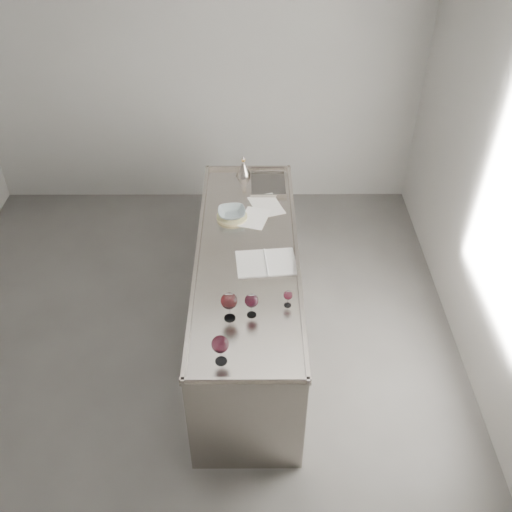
{
  "coord_description": "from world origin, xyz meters",
  "views": [
    {
      "loc": [
        0.55,
        -2.98,
        3.62
      ],
      "look_at": [
        0.57,
        0.16,
        1.02
      ],
      "focal_mm": 40.0,
      "sensor_mm": 36.0,
      "label": 1
    }
  ],
  "objects_px": {
    "notebook": "(266,263)",
    "ceramic_bowl": "(232,213)",
    "wine_glass_right": "(252,301)",
    "wine_funnel": "(244,170)",
    "wine_glass_left": "(229,302)",
    "counter": "(248,298)",
    "wine_glass_middle": "(220,345)",
    "wine_glass_small": "(288,296)"
  },
  "relations": [
    {
      "from": "counter",
      "to": "wine_funnel",
      "type": "bearing_deg",
      "value": 92.08
    },
    {
      "from": "wine_glass_middle",
      "to": "wine_glass_small",
      "type": "relative_size",
      "value": 1.66
    },
    {
      "from": "wine_glass_left",
      "to": "wine_glass_small",
      "type": "height_order",
      "value": "wine_glass_left"
    },
    {
      "from": "counter",
      "to": "ceramic_bowl",
      "type": "distance_m",
      "value": 0.69
    },
    {
      "from": "wine_glass_right",
      "to": "wine_glass_small",
      "type": "relative_size",
      "value": 1.41
    },
    {
      "from": "wine_glass_right",
      "to": "wine_glass_small",
      "type": "distance_m",
      "value": 0.26
    },
    {
      "from": "counter",
      "to": "wine_glass_right",
      "type": "bearing_deg",
      "value": -86.94
    },
    {
      "from": "wine_glass_left",
      "to": "wine_glass_right",
      "type": "height_order",
      "value": "wine_glass_left"
    },
    {
      "from": "wine_glass_right",
      "to": "notebook",
      "type": "xyz_separation_m",
      "value": [
        0.1,
        0.52,
        -0.12
      ]
    },
    {
      "from": "wine_glass_right",
      "to": "wine_glass_left",
      "type": "bearing_deg",
      "value": -168.53
    },
    {
      "from": "wine_glass_right",
      "to": "notebook",
      "type": "relative_size",
      "value": 0.39
    },
    {
      "from": "wine_funnel",
      "to": "ceramic_bowl",
      "type": "bearing_deg",
      "value": -97.66
    },
    {
      "from": "wine_glass_small",
      "to": "wine_glass_left",
      "type": "bearing_deg",
      "value": -162.91
    },
    {
      "from": "wine_glass_small",
      "to": "notebook",
      "type": "xyz_separation_m",
      "value": [
        -0.14,
        0.43,
        -0.08
      ]
    },
    {
      "from": "counter",
      "to": "ceramic_bowl",
      "type": "xyz_separation_m",
      "value": [
        -0.13,
        0.44,
        0.51
      ]
    },
    {
      "from": "counter",
      "to": "wine_glass_middle",
      "type": "xyz_separation_m",
      "value": [
        -0.15,
        -1.04,
        0.61
      ]
    },
    {
      "from": "counter",
      "to": "wine_funnel",
      "type": "relative_size",
      "value": 12.0
    },
    {
      "from": "wine_glass_middle",
      "to": "wine_funnel",
      "type": "height_order",
      "value": "wine_glass_middle"
    },
    {
      "from": "wine_glass_left",
      "to": "wine_funnel",
      "type": "relative_size",
      "value": 1.05
    },
    {
      "from": "wine_glass_right",
      "to": "ceramic_bowl",
      "type": "xyz_separation_m",
      "value": [
        -0.16,
        1.09,
        -0.08
      ]
    },
    {
      "from": "wine_glass_right",
      "to": "wine_glass_small",
      "type": "xyz_separation_m",
      "value": [
        0.24,
        0.09,
        -0.04
      ]
    },
    {
      "from": "notebook",
      "to": "ceramic_bowl",
      "type": "relative_size",
      "value": 2.09
    },
    {
      "from": "counter",
      "to": "wine_funnel",
      "type": "xyz_separation_m",
      "value": [
        -0.04,
        1.08,
        0.53
      ]
    },
    {
      "from": "wine_glass_right",
      "to": "ceramic_bowl",
      "type": "bearing_deg",
      "value": 98.39
    },
    {
      "from": "counter",
      "to": "notebook",
      "type": "height_order",
      "value": "counter"
    },
    {
      "from": "notebook",
      "to": "counter",
      "type": "bearing_deg",
      "value": 131.76
    },
    {
      "from": "notebook",
      "to": "ceramic_bowl",
      "type": "bearing_deg",
      "value": 109.68
    },
    {
      "from": "wine_glass_left",
      "to": "notebook",
      "type": "height_order",
      "value": "wine_glass_left"
    },
    {
      "from": "notebook",
      "to": "wine_funnel",
      "type": "height_order",
      "value": "wine_funnel"
    },
    {
      "from": "notebook",
      "to": "ceramic_bowl",
      "type": "distance_m",
      "value": 0.63
    },
    {
      "from": "wine_glass_left",
      "to": "ceramic_bowl",
      "type": "relative_size",
      "value": 0.97
    },
    {
      "from": "counter",
      "to": "notebook",
      "type": "relative_size",
      "value": 5.28
    },
    {
      "from": "ceramic_bowl",
      "to": "wine_funnel",
      "type": "distance_m",
      "value": 0.65
    },
    {
      "from": "counter",
      "to": "ceramic_bowl",
      "type": "height_order",
      "value": "ceramic_bowl"
    },
    {
      "from": "wine_glass_middle",
      "to": "wine_funnel",
      "type": "distance_m",
      "value": 2.12
    },
    {
      "from": "wine_glass_left",
      "to": "wine_glass_right",
      "type": "distance_m",
      "value": 0.15
    },
    {
      "from": "wine_glass_left",
      "to": "wine_glass_middle",
      "type": "bearing_deg",
      "value": -96.41
    },
    {
      "from": "wine_glass_middle",
      "to": "wine_funnel",
      "type": "relative_size",
      "value": 1.03
    },
    {
      "from": "counter",
      "to": "wine_glass_middle",
      "type": "height_order",
      "value": "wine_glass_middle"
    },
    {
      "from": "wine_glass_right",
      "to": "notebook",
      "type": "distance_m",
      "value": 0.54
    },
    {
      "from": "wine_glass_small",
      "to": "ceramic_bowl",
      "type": "height_order",
      "value": "wine_glass_small"
    },
    {
      "from": "wine_glass_left",
      "to": "ceramic_bowl",
      "type": "distance_m",
      "value": 1.12
    }
  ]
}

